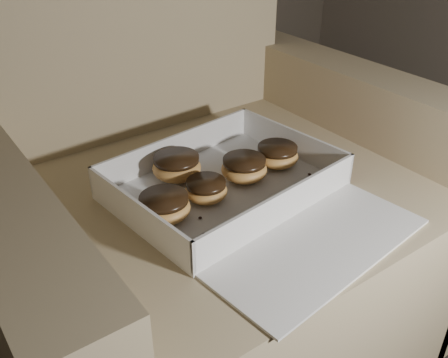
% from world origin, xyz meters
% --- Properties ---
extents(armchair, '(0.95, 0.80, 0.99)m').
position_xyz_m(armchair, '(0.22, 0.86, 0.31)').
color(armchair, '#988961').
rests_on(armchair, floor).
extents(bakery_box, '(0.45, 0.52, 0.07)m').
position_xyz_m(bakery_box, '(0.21, 0.72, 0.46)').
color(bakery_box, silver).
rests_on(bakery_box, armchair).
extents(donut_a, '(0.09, 0.09, 0.05)m').
position_xyz_m(donut_a, '(0.26, 0.77, 0.48)').
color(donut_a, gold).
rests_on(donut_a, bakery_box).
extents(donut_b, '(0.08, 0.08, 0.04)m').
position_xyz_m(donut_b, '(0.16, 0.75, 0.47)').
color(donut_b, gold).
rests_on(donut_b, bakery_box).
extents(donut_c, '(0.10, 0.10, 0.05)m').
position_xyz_m(donut_c, '(0.15, 0.85, 0.48)').
color(donut_c, gold).
rests_on(donut_c, bakery_box).
extents(donut_d, '(0.09, 0.09, 0.05)m').
position_xyz_m(donut_d, '(0.06, 0.74, 0.48)').
color(donut_d, gold).
rests_on(donut_d, bakery_box).
extents(donut_e, '(0.09, 0.09, 0.04)m').
position_xyz_m(donut_e, '(0.35, 0.77, 0.47)').
color(donut_e, gold).
rests_on(donut_e, bakery_box).
extents(crumb_a, '(0.01, 0.01, 0.00)m').
position_xyz_m(crumb_a, '(0.09, 0.66, 0.45)').
color(crumb_a, black).
rests_on(crumb_a, bakery_box).
extents(crumb_b, '(0.01, 0.01, 0.00)m').
position_xyz_m(crumb_b, '(0.37, 0.70, 0.45)').
color(crumb_b, black).
rests_on(crumb_b, bakery_box).
extents(crumb_c, '(0.01, 0.01, 0.00)m').
position_xyz_m(crumb_c, '(0.11, 0.71, 0.45)').
color(crumb_c, black).
rests_on(crumb_c, bakery_box).
extents(crumb_d, '(0.01, 0.01, 0.00)m').
position_xyz_m(crumb_d, '(0.13, 0.66, 0.45)').
color(crumb_d, black).
rests_on(crumb_d, bakery_box).
extents(crumb_e, '(0.01, 0.01, 0.00)m').
position_xyz_m(crumb_e, '(0.34, 0.69, 0.45)').
color(crumb_e, black).
rests_on(crumb_e, bakery_box).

